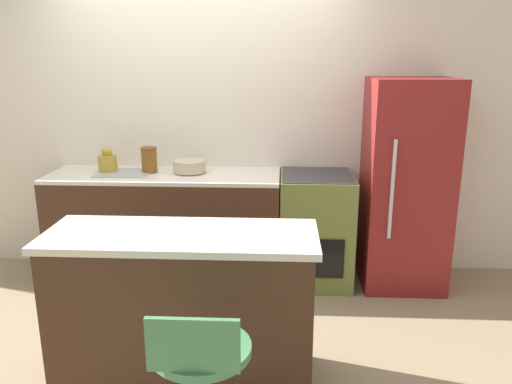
{
  "coord_description": "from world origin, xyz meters",
  "views": [
    {
      "loc": [
        0.68,
        -3.64,
        1.86
      ],
      "look_at": [
        0.51,
        -0.38,
        0.97
      ],
      "focal_mm": 35.0,
      "sensor_mm": 36.0,
      "label": 1
    }
  ],
  "objects": [
    {
      "name": "kitchen_island",
      "position": [
        0.13,
        -1.08,
        0.46
      ],
      "size": [
        1.51,
        0.56,
        0.92
      ],
      "color": "#422819",
      "rests_on": "ground_plane"
    },
    {
      "name": "stool_chair",
      "position": [
        0.34,
        -1.73,
        0.44
      ],
      "size": [
        0.45,
        0.45,
        0.86
      ],
      "color": "#B7B7BC",
      "rests_on": "ground_plane"
    },
    {
      "name": "canister_jar",
      "position": [
        -0.42,
        0.38,
        1.03
      ],
      "size": [
        0.13,
        0.13,
        0.2
      ],
      "color": "brown",
      "rests_on": "back_counter"
    },
    {
      "name": "ground_plane",
      "position": [
        0.0,
        0.0,
        0.0
      ],
      "size": [
        14.0,
        14.0,
        0.0
      ],
      "primitive_type": "plane",
      "color": "#998466"
    },
    {
      "name": "oven_range",
      "position": [
        0.98,
        0.33,
        0.46
      ],
      "size": [
        0.59,
        0.63,
        0.93
      ],
      "color": "olive",
      "rests_on": "ground_plane"
    },
    {
      "name": "kettle",
      "position": [
        -0.77,
        0.38,
        1.01
      ],
      "size": [
        0.16,
        0.16,
        0.21
      ],
      "color": "#B29333",
      "rests_on": "back_counter"
    },
    {
      "name": "wall_back",
      "position": [
        0.0,
        0.67,
        1.3
      ],
      "size": [
        8.0,
        0.06,
        2.6
      ],
      "color": "silver",
      "rests_on": "ground_plane"
    },
    {
      "name": "mixing_bowl",
      "position": [
        -0.08,
        0.38,
        0.98
      ],
      "size": [
        0.27,
        0.27,
        0.1
      ],
      "color": "#C1B28E",
      "rests_on": "back_counter"
    },
    {
      "name": "refrigerator",
      "position": [
        1.69,
        0.33,
        0.85
      ],
      "size": [
        0.65,
        0.65,
        1.7
      ],
      "color": "maroon",
      "rests_on": "ground_plane"
    },
    {
      "name": "back_counter",
      "position": [
        -0.29,
        0.33,
        0.46
      ],
      "size": [
        1.91,
        0.62,
        0.93
      ],
      "color": "#422819",
      "rests_on": "ground_plane"
    }
  ]
}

